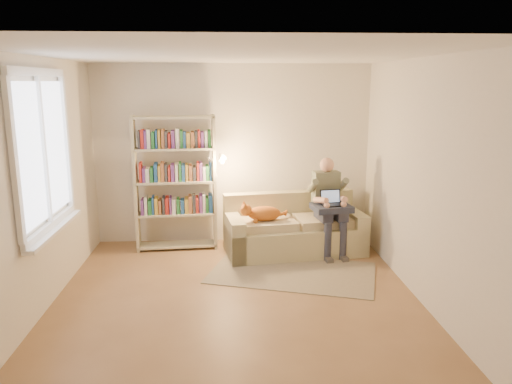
{
  "coord_description": "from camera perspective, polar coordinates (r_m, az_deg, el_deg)",
  "views": [
    {
      "loc": [
        -0.09,
        -5.0,
        2.34
      ],
      "look_at": [
        0.27,
        1.0,
        1.01
      ],
      "focal_mm": 35.0,
      "sensor_mm": 36.0,
      "label": 1
    }
  ],
  "objects": [
    {
      "name": "bookshelf",
      "position": [
        7.06,
        -9.18,
        1.77
      ],
      "size": [
        1.28,
        0.37,
        1.9
      ],
      "rotation": [
        0.0,
        0.0,
        0.08
      ],
      "color": "#C3BB93",
      "rests_on": "floor"
    },
    {
      "name": "cat",
      "position": [
        6.72,
        0.86,
        -2.4
      ],
      "size": [
        0.67,
        0.3,
        0.25
      ],
      "rotation": [
        0.0,
        0.0,
        0.14
      ],
      "color": "orange",
      "rests_on": "sofa"
    },
    {
      "name": "rug",
      "position": [
        6.35,
        4.2,
        -9.18
      ],
      "size": [
        2.27,
        1.73,
        0.01
      ],
      "primitive_type": "cube",
      "rotation": [
        0.0,
        0.0,
        -0.3
      ],
      "color": "gray",
      "rests_on": "floor"
    },
    {
      "name": "ceiling",
      "position": [
        5.01,
        -2.47,
        15.4
      ],
      "size": [
        4.0,
        4.5,
        0.02
      ],
      "primitive_type": "cube",
      "color": "white",
      "rests_on": "wall_back"
    },
    {
      "name": "floor",
      "position": [
        5.52,
        -2.21,
        -12.64
      ],
      "size": [
        4.5,
        4.5,
        0.0
      ],
      "primitive_type": "plane",
      "color": "brown",
      "rests_on": "ground"
    },
    {
      "name": "wall_front",
      "position": [
        2.94,
        -1.47,
        -8.3
      ],
      "size": [
        4.0,
        0.02,
        2.6
      ],
      "primitive_type": "cube",
      "color": "silver",
      "rests_on": "floor"
    },
    {
      "name": "wall_left",
      "position": [
        5.45,
        -23.84,
        0.37
      ],
      "size": [
        0.02,
        4.5,
        2.6
      ],
      "primitive_type": "cube",
      "color": "silver",
      "rests_on": "floor"
    },
    {
      "name": "wall_back",
      "position": [
        7.33,
        -2.68,
        4.28
      ],
      "size": [
        4.0,
        0.02,
        2.6
      ],
      "primitive_type": "cube",
      "color": "silver",
      "rests_on": "floor"
    },
    {
      "name": "blanket",
      "position": [
        6.81,
        8.26,
        -1.79
      ],
      "size": [
        0.56,
        0.48,
        0.08
      ],
      "primitive_type": "cube",
      "rotation": [
        0.0,
        0.0,
        0.14
      ],
      "color": "#242A3F",
      "rests_on": "person"
    },
    {
      "name": "laptop",
      "position": [
        6.79,
        8.25,
        -1.03
      ],
      "size": [
        0.31,
        0.27,
        0.25
      ],
      "rotation": [
        0.0,
        0.0,
        0.14
      ],
      "color": "black",
      "rests_on": "blanket"
    },
    {
      "name": "window",
      "position": [
        5.61,
        -22.7,
        1.56
      ],
      "size": [
        0.12,
        1.52,
        1.69
      ],
      "color": "white",
      "rests_on": "wall_left"
    },
    {
      "name": "person",
      "position": [
        6.91,
        8.3,
        -0.97
      ],
      "size": [
        0.43,
        0.62,
        1.33
      ],
      "rotation": [
        0.0,
        0.0,
        0.14
      ],
      "color": "slate",
      "rests_on": "sofa"
    },
    {
      "name": "sofa",
      "position": [
        7.03,
        4.31,
        -4.52
      ],
      "size": [
        1.99,
        1.11,
        0.8
      ],
      "rotation": [
        0.0,
        0.0,
        0.14
      ],
      "color": "#C4BB8B",
      "rests_on": "floor"
    },
    {
      "name": "wall_right",
      "position": [
        5.52,
        18.91,
        0.9
      ],
      "size": [
        0.02,
        4.5,
        2.6
      ],
      "primitive_type": "cube",
      "color": "silver",
      "rests_on": "floor"
    }
  ]
}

